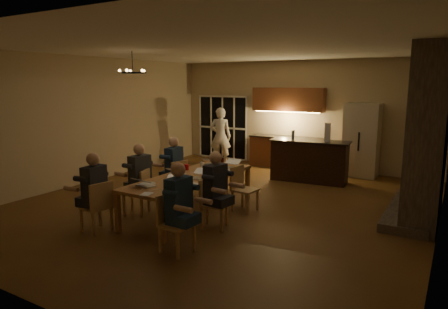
% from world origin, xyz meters
% --- Properties ---
extents(floor, '(9.00, 9.00, 0.00)m').
position_xyz_m(floor, '(0.00, 0.00, 0.00)').
color(floor, brown).
rests_on(floor, ground).
extents(back_wall, '(8.00, 0.04, 3.20)m').
position_xyz_m(back_wall, '(0.00, 4.52, 1.60)').
color(back_wall, tan).
rests_on(back_wall, ground).
extents(left_wall, '(0.04, 9.00, 3.20)m').
position_xyz_m(left_wall, '(-4.02, 0.00, 1.60)').
color(left_wall, tan).
rests_on(left_wall, ground).
extents(right_wall, '(0.04, 9.00, 3.20)m').
position_xyz_m(right_wall, '(4.02, 0.00, 1.60)').
color(right_wall, tan).
rests_on(right_wall, ground).
extents(ceiling, '(8.00, 9.00, 0.04)m').
position_xyz_m(ceiling, '(0.00, 0.00, 3.22)').
color(ceiling, white).
rests_on(ceiling, back_wall).
extents(french_doors, '(1.86, 0.08, 2.10)m').
position_xyz_m(french_doors, '(-2.70, 4.47, 1.05)').
color(french_doors, black).
rests_on(french_doors, ground).
extents(fireplace, '(0.58, 2.50, 3.20)m').
position_xyz_m(fireplace, '(3.70, 1.20, 1.60)').
color(fireplace, '#645A4F').
rests_on(fireplace, ground).
extents(kitchenette, '(2.24, 0.68, 2.40)m').
position_xyz_m(kitchenette, '(-0.30, 4.20, 1.20)').
color(kitchenette, brown).
rests_on(kitchenette, ground).
extents(refrigerator, '(0.90, 0.68, 2.00)m').
position_xyz_m(refrigerator, '(1.90, 4.15, 1.00)').
color(refrigerator, beige).
rests_on(refrigerator, ground).
extents(dining_table, '(1.10, 3.06, 0.75)m').
position_xyz_m(dining_table, '(-0.25, -0.86, 0.38)').
color(dining_table, '#C2804D').
rests_on(dining_table, ground).
extents(bar_island, '(2.06, 0.84, 1.08)m').
position_xyz_m(bar_island, '(0.89, 2.82, 0.54)').
color(bar_island, black).
rests_on(bar_island, ground).
extents(chair_left_near, '(0.51, 0.51, 0.89)m').
position_xyz_m(chair_left_near, '(-1.09, -2.50, 0.45)').
color(chair_left_near, tan).
rests_on(chair_left_near, ground).
extents(chair_left_mid, '(0.56, 0.56, 0.89)m').
position_xyz_m(chair_left_mid, '(-1.15, -1.44, 0.45)').
color(chair_left_mid, tan).
rests_on(chair_left_mid, ground).
extents(chair_left_far, '(0.54, 0.54, 0.89)m').
position_xyz_m(chair_left_far, '(-1.10, -0.29, 0.45)').
color(chair_left_far, tan).
rests_on(chair_left_far, ground).
extents(chair_right_near, '(0.48, 0.48, 0.89)m').
position_xyz_m(chair_right_near, '(0.64, -2.49, 0.45)').
color(chair_right_near, tan).
rests_on(chair_right_near, ground).
extents(chair_right_mid, '(0.55, 0.55, 0.89)m').
position_xyz_m(chair_right_mid, '(0.58, -1.32, 0.45)').
color(chair_right_mid, tan).
rests_on(chair_right_mid, ground).
extents(chair_right_far, '(0.48, 0.48, 0.89)m').
position_xyz_m(chair_right_far, '(0.60, -0.19, 0.45)').
color(chair_right_far, tan).
rests_on(chair_right_far, ground).
extents(person_left_near, '(0.66, 0.66, 1.38)m').
position_xyz_m(person_left_near, '(-1.10, -2.50, 0.69)').
color(person_left_near, '#272932').
rests_on(person_left_near, ground).
extents(person_right_near, '(0.62, 0.62, 1.38)m').
position_xyz_m(person_right_near, '(0.65, -2.44, 0.69)').
color(person_right_near, navy).
rests_on(person_right_near, ground).
extents(person_left_mid, '(0.66, 0.66, 1.38)m').
position_xyz_m(person_left_mid, '(-1.13, -1.33, 0.69)').
color(person_left_mid, '#33393D').
rests_on(person_left_mid, ground).
extents(person_right_mid, '(0.67, 0.67, 1.38)m').
position_xyz_m(person_right_mid, '(0.61, -1.34, 0.69)').
color(person_right_mid, '#272932').
rests_on(person_right_mid, ground).
extents(person_left_far, '(0.64, 0.64, 1.38)m').
position_xyz_m(person_left_far, '(-1.15, -0.22, 0.69)').
color(person_left_far, navy).
rests_on(person_left_far, ground).
extents(standing_person, '(0.77, 0.64, 1.80)m').
position_xyz_m(standing_person, '(-2.18, 3.46, 0.90)').
color(standing_person, white).
rests_on(standing_person, ground).
extents(chandelier, '(0.58, 0.58, 0.03)m').
position_xyz_m(chandelier, '(-1.94, -0.56, 2.75)').
color(chandelier, black).
rests_on(chandelier, ceiling).
extents(laptop_a, '(0.37, 0.33, 0.23)m').
position_xyz_m(laptop_a, '(-0.48, -1.90, 0.86)').
color(laptop_a, silver).
rests_on(laptop_a, dining_table).
extents(laptop_b, '(0.40, 0.37, 0.23)m').
position_xyz_m(laptop_b, '(-0.05, -1.64, 0.86)').
color(laptop_b, silver).
rests_on(laptop_b, dining_table).
extents(laptop_c, '(0.38, 0.35, 0.23)m').
position_xyz_m(laptop_c, '(-0.55, -0.89, 0.86)').
color(laptop_c, silver).
rests_on(laptop_c, dining_table).
extents(laptop_d, '(0.36, 0.33, 0.23)m').
position_xyz_m(laptop_d, '(0.04, -0.96, 0.86)').
color(laptop_d, silver).
rests_on(laptop_d, dining_table).
extents(laptop_e, '(0.37, 0.34, 0.23)m').
position_xyz_m(laptop_e, '(-0.51, 0.30, 0.86)').
color(laptop_e, silver).
rests_on(laptop_e, dining_table).
extents(laptop_f, '(0.34, 0.30, 0.23)m').
position_xyz_m(laptop_f, '(0.06, 0.17, 0.86)').
color(laptop_f, silver).
rests_on(laptop_f, dining_table).
extents(mug_front, '(0.08, 0.08, 0.10)m').
position_xyz_m(mug_front, '(-0.30, -1.31, 0.80)').
color(mug_front, white).
rests_on(mug_front, dining_table).
extents(mug_mid, '(0.09, 0.09, 0.10)m').
position_xyz_m(mug_mid, '(-0.15, -0.24, 0.80)').
color(mug_mid, white).
rests_on(mug_mid, dining_table).
extents(mug_back, '(0.08, 0.08, 0.10)m').
position_xyz_m(mug_back, '(-0.56, -0.02, 0.80)').
color(mug_back, white).
rests_on(mug_back, dining_table).
extents(redcup_near, '(0.08, 0.08, 0.12)m').
position_xyz_m(redcup_near, '(0.13, -2.09, 0.81)').
color(redcup_near, red).
rests_on(redcup_near, dining_table).
extents(redcup_mid, '(0.09, 0.09, 0.12)m').
position_xyz_m(redcup_mid, '(-0.65, -0.45, 0.81)').
color(redcup_mid, red).
rests_on(redcup_mid, dining_table).
extents(can_silver, '(0.06, 0.06, 0.12)m').
position_xyz_m(can_silver, '(-0.16, -1.50, 0.81)').
color(can_silver, '#B2B2B7').
rests_on(can_silver, dining_table).
extents(can_cola, '(0.06, 0.06, 0.12)m').
position_xyz_m(can_cola, '(-0.38, 0.54, 0.81)').
color(can_cola, '#3F0F0C').
rests_on(can_cola, dining_table).
extents(can_right, '(0.06, 0.06, 0.12)m').
position_xyz_m(can_right, '(0.20, -0.53, 0.81)').
color(can_right, '#B2B2B7').
rests_on(can_right, dining_table).
extents(plate_near, '(0.27, 0.27, 0.02)m').
position_xyz_m(plate_near, '(0.15, -1.42, 0.76)').
color(plate_near, white).
rests_on(plate_near, dining_table).
extents(plate_left, '(0.28, 0.28, 0.02)m').
position_xyz_m(plate_left, '(-0.53, -1.79, 0.76)').
color(plate_left, white).
rests_on(plate_left, dining_table).
extents(plate_far, '(0.22, 0.22, 0.02)m').
position_xyz_m(plate_far, '(0.13, -0.15, 0.76)').
color(plate_far, white).
rests_on(plate_far, dining_table).
extents(notepad, '(0.21, 0.26, 0.01)m').
position_xyz_m(notepad, '(-0.11, -2.31, 0.76)').
color(notepad, white).
rests_on(notepad, dining_table).
extents(bar_bottle, '(0.08, 0.08, 0.24)m').
position_xyz_m(bar_bottle, '(0.44, 2.79, 1.20)').
color(bar_bottle, '#99999E').
rests_on(bar_bottle, bar_island).
extents(bar_blender, '(0.18, 0.18, 0.47)m').
position_xyz_m(bar_blender, '(1.34, 2.82, 1.31)').
color(bar_blender, silver).
rests_on(bar_blender, bar_island).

